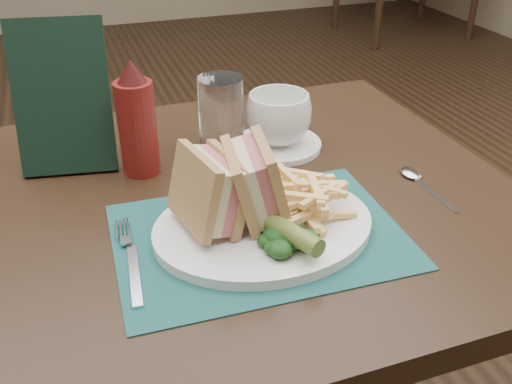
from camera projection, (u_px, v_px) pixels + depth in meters
floor at (178, 332)px, 1.65m from camera, size 7.00×7.00×0.00m
wall_back at (79, 28)px, 4.47m from camera, size 6.00×0.00×6.00m
table_main at (225, 369)px, 1.05m from camera, size 0.90×0.75×0.75m
placemat at (259, 236)px, 0.76m from camera, size 0.39×0.29×0.00m
plate at (263, 227)px, 0.77m from camera, size 0.30×0.24×0.01m
sandwich_half_a at (194, 194)px, 0.72m from camera, size 0.10×0.12×0.11m
sandwich_half_b at (240, 182)px, 0.74m from camera, size 0.10×0.12×0.11m
kale_garnish at (284, 239)px, 0.71m from camera, size 0.11×0.08×0.03m
pickle_spear at (284, 229)px, 0.71m from camera, size 0.07×0.12×0.03m
fries_pile at (304, 193)px, 0.78m from camera, size 0.18×0.20×0.05m
fork at (130, 257)px, 0.71m from camera, size 0.05×0.17×0.01m
spoon at (427, 186)px, 0.87m from camera, size 0.04×0.15×0.01m
saucer at (278, 144)px, 0.99m from camera, size 0.19×0.19×0.01m
coffee_cup at (279, 119)px, 0.97m from camera, size 0.15×0.15×0.09m
drinking_glass at (221, 115)px, 0.95m from camera, size 0.08×0.08×0.13m
ketchup_bottle at (136, 118)px, 0.87m from camera, size 0.07×0.07×0.19m
check_presenter at (62, 97)px, 0.88m from camera, size 0.16×0.11×0.23m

